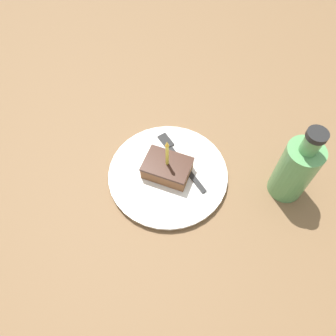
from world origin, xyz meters
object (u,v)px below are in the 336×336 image
(fork, at_px, (179,157))
(bottle, at_px, (296,169))
(plate, at_px, (168,174))
(cake_slice, at_px, (167,168))

(fork, xyz_separation_m, bottle, (-0.02, 0.27, 0.07))
(plate, height_order, cake_slice, cake_slice)
(cake_slice, relative_size, fork, 0.75)
(plate, relative_size, fork, 1.74)
(plate, distance_m, bottle, 0.29)
(fork, bearing_deg, plate, -12.08)
(plate, bearing_deg, fork, 167.92)
(cake_slice, height_order, bottle, bottle)
(plate, relative_size, cake_slice, 2.32)
(plate, xyz_separation_m, bottle, (-0.07, 0.28, 0.08))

